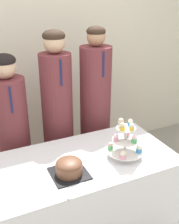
# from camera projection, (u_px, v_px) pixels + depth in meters

# --- Properties ---
(wall_back) EXTENTS (9.00, 0.06, 2.70)m
(wall_back) POSITION_uv_depth(u_px,v_px,m) (30.00, 45.00, 2.90)
(wall_back) COLOR beige
(wall_back) RESTS_ON ground_plane
(table) EXTENTS (1.41, 0.73, 0.72)m
(table) POSITION_uv_depth(u_px,v_px,m) (82.00, 198.00, 2.23)
(table) COLOR white
(table) RESTS_ON ground_plane
(round_cake) EXTENTS (0.24, 0.24, 0.12)m
(round_cake) POSITION_uv_depth(u_px,v_px,m) (69.00, 167.00, 1.90)
(round_cake) COLOR black
(round_cake) RESTS_ON table
(cake_knife) EXTENTS (0.19, 0.16, 0.01)m
(cake_knife) POSITION_uv_depth(u_px,v_px,m) (74.00, 192.00, 1.75)
(cake_knife) COLOR silver
(cake_knife) RESTS_ON table
(cupcake_stand) EXTENTS (0.27, 0.27, 0.31)m
(cupcake_stand) POSITION_uv_depth(u_px,v_px,m) (125.00, 140.00, 2.07)
(cupcake_stand) COLOR silver
(cupcake_stand) RESTS_ON table
(student_0) EXTENTS (0.30, 0.30, 1.42)m
(student_0) POSITION_uv_depth(u_px,v_px,m) (13.00, 138.00, 2.46)
(student_0) COLOR brown
(student_0) RESTS_ON ground_plane
(student_1) EXTENTS (0.28, 0.29, 1.58)m
(student_1) POSITION_uv_depth(u_px,v_px,m) (58.00, 121.00, 2.59)
(student_1) COLOR brown
(student_1) RESTS_ON ground_plane
(student_2) EXTENTS (0.29, 0.30, 1.59)m
(student_2) POSITION_uv_depth(u_px,v_px,m) (95.00, 115.00, 2.74)
(student_2) COLOR brown
(student_2) RESTS_ON ground_plane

